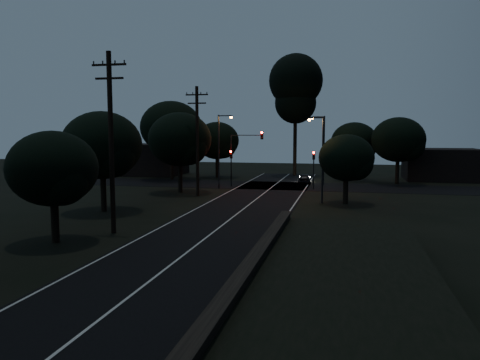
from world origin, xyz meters
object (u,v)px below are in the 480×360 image
at_px(streetlight_c, 321,153).
at_px(car, 304,178).
at_px(utility_pole_far, 197,139).
at_px(streetlight_b, 322,145).
at_px(signal_mast, 246,148).
at_px(streetlight_a, 220,146).
at_px(signal_left, 231,162).
at_px(signal_right, 314,163).
at_px(utility_pole_mid, 111,140).
at_px(tall_pine, 296,88).

height_order(streetlight_c, car, streetlight_c).
xyz_separation_m(utility_pole_far, streetlight_b, (11.31, 12.00, -0.85)).
xyz_separation_m(utility_pole_far, signal_mast, (3.09, 7.99, -1.15)).
distance_m(signal_mast, car, 8.84).
relative_size(utility_pole_far, streetlight_a, 1.31).
height_order(signal_left, streetlight_a, streetlight_a).
relative_size(streetlight_a, car, 2.29).
relative_size(signal_right, car, 1.17).
bearing_deg(utility_pole_mid, utility_pole_far, 90.00).
bearing_deg(tall_pine, streetlight_a, -110.36).
bearing_deg(streetlight_c, signal_right, 97.02).
xyz_separation_m(tall_pine, streetlight_c, (4.83, -25.00, -7.87)).
relative_size(signal_left, signal_mast, 0.66).
height_order(signal_mast, streetlight_a, streetlight_a).
height_order(tall_pine, streetlight_b, tall_pine).
bearing_deg(signal_mast, streetlight_c, -48.81).
distance_m(tall_pine, signal_right, 18.07).
bearing_deg(streetlight_b, tall_pine, 111.38).
bearing_deg(tall_pine, signal_right, -76.51).
xyz_separation_m(tall_pine, streetlight_a, (-6.31, -17.00, -7.59)).
height_order(signal_left, car, signal_left).
bearing_deg(streetlight_b, car, 151.09).
bearing_deg(utility_pole_far, signal_right, 37.00).
bearing_deg(utility_pole_far, tall_pine, 73.07).
xyz_separation_m(utility_pole_mid, signal_left, (1.40, 24.99, -2.90)).
relative_size(signal_left, streetlight_a, 0.51).
relative_size(streetlight_a, streetlight_b, 1.00).
distance_m(utility_pole_far, signal_right, 13.53).
xyz_separation_m(tall_pine, signal_right, (3.60, -15.01, -9.39)).
distance_m(utility_pole_far, car, 16.79).
xyz_separation_m(signal_mast, streetlight_a, (-2.39, -1.99, 0.30)).
distance_m(streetlight_b, car, 4.70).
bearing_deg(streetlight_c, streetlight_a, 144.31).
bearing_deg(utility_pole_mid, streetlight_b, 68.70).
xyz_separation_m(signal_right, streetlight_b, (0.71, 4.01, 1.80)).
bearing_deg(signal_left, streetlight_a, -109.59).
bearing_deg(signal_mast, car, 40.23).
relative_size(streetlight_b, car, 2.29).
xyz_separation_m(tall_pine, signal_mast, (-3.91, -15.01, -7.88)).
height_order(utility_pole_far, car, utility_pole_far).
xyz_separation_m(utility_pole_mid, streetlight_a, (0.69, 23.00, -1.10)).
distance_m(utility_pole_far, streetlight_c, 12.05).
height_order(utility_pole_mid, signal_right, utility_pole_mid).
distance_m(utility_pole_far, signal_mast, 8.64).
xyz_separation_m(utility_pole_mid, utility_pole_far, (0.00, 17.00, -0.25)).
xyz_separation_m(utility_pole_far, tall_pine, (7.00, 23.00, 6.74)).
height_order(streetlight_a, streetlight_b, same).
relative_size(tall_pine, streetlight_a, 2.12).
relative_size(streetlight_c, car, 2.15).
bearing_deg(signal_right, utility_pole_far, -143.00).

